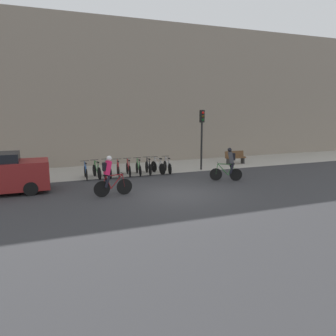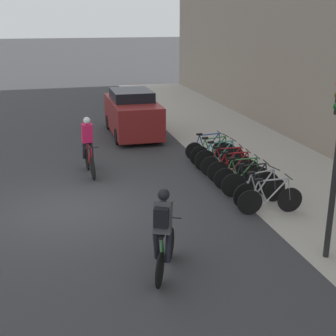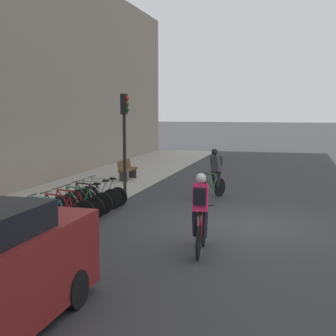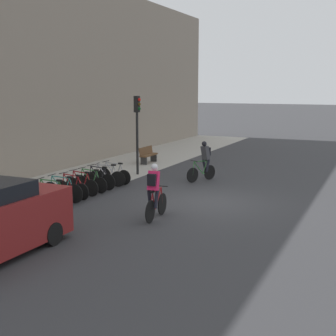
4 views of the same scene
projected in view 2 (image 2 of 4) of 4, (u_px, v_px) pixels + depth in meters
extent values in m
plane|color=#333335|center=(71.00, 210.00, 11.93)|extent=(200.00, 200.00, 0.00)
cube|color=#A39E93|center=(308.00, 187.00, 13.51)|extent=(44.00, 4.50, 0.01)
cylinder|color=black|center=(93.00, 168.00, 14.05)|extent=(0.72, 0.09, 0.72)
cylinder|color=black|center=(87.00, 159.00, 14.97)|extent=(0.72, 0.09, 0.72)
cylinder|color=maroon|center=(90.00, 156.00, 14.27)|extent=(0.56, 0.08, 0.62)
cylinder|color=maroon|center=(88.00, 153.00, 14.62)|extent=(0.26, 0.06, 0.58)
cylinder|color=maroon|center=(89.00, 146.00, 14.29)|extent=(0.76, 0.10, 0.07)
cylinder|color=maroon|center=(88.00, 161.00, 14.79)|extent=(0.41, 0.06, 0.05)
cylinder|color=maroon|center=(87.00, 152.00, 14.80)|extent=(0.22, 0.05, 0.56)
cylinder|color=maroon|center=(92.00, 159.00, 13.99)|extent=(0.12, 0.05, 0.59)
cylinder|color=black|center=(91.00, 148.00, 13.93)|extent=(0.06, 0.46, 0.03)
cube|color=black|center=(87.00, 143.00, 14.62)|extent=(0.21, 0.10, 0.06)
cube|color=#EA1E56|center=(87.00, 133.00, 14.43)|extent=(0.34, 0.34, 0.63)
sphere|color=silver|center=(87.00, 121.00, 14.23)|extent=(0.24, 0.24, 0.22)
cylinder|color=black|center=(84.00, 151.00, 14.62)|extent=(0.28, 0.13, 0.56)
cylinder|color=black|center=(91.00, 150.00, 14.68)|extent=(0.25, 0.13, 0.56)
cube|color=black|center=(86.00, 130.00, 14.54)|extent=(0.16, 0.27, 0.36)
cylinder|color=black|center=(171.00, 244.00, 9.46)|extent=(0.61, 0.31, 0.66)
cylinder|color=black|center=(160.00, 270.00, 8.47)|extent=(0.61, 0.31, 0.66)
cylinder|color=#2D6B33|center=(167.00, 239.00, 9.04)|extent=(0.54, 0.28, 0.62)
cylinder|color=#2D6B33|center=(163.00, 249.00, 8.68)|extent=(0.26, 0.15, 0.58)
cylinder|color=#2D6B33|center=(166.00, 228.00, 8.84)|extent=(0.73, 0.37, 0.07)
cylinder|color=#2D6B33|center=(162.00, 265.00, 8.67)|extent=(0.40, 0.21, 0.05)
cylinder|color=#2D6B33|center=(161.00, 254.00, 8.48)|extent=(0.21, 0.12, 0.56)
cylinder|color=#2D6B33|center=(170.00, 232.00, 9.33)|extent=(0.12, 0.08, 0.59)
cylinder|color=black|center=(170.00, 217.00, 9.19)|extent=(0.22, 0.43, 0.03)
cube|color=black|center=(162.00, 236.00, 8.47)|extent=(0.22, 0.16, 0.06)
cube|color=#3D3D42|center=(163.00, 217.00, 8.46)|extent=(0.43, 0.43, 0.63)
sphere|color=black|center=(164.00, 195.00, 8.41)|extent=(0.29, 0.29, 0.22)
cylinder|color=black|center=(168.00, 248.00, 8.57)|extent=(0.30, 0.22, 0.56)
cylinder|color=black|center=(157.00, 246.00, 8.61)|extent=(0.26, 0.20, 0.56)
cube|color=black|center=(161.00, 218.00, 8.31)|extent=(0.24, 0.29, 0.36)
cylinder|color=black|center=(221.00, 150.00, 16.19)|extent=(0.05, 0.63, 0.63)
cylinder|color=black|center=(194.00, 151.00, 15.99)|extent=(0.05, 0.63, 0.63)
cylinder|color=#1E478C|center=(212.00, 142.00, 16.03)|extent=(0.06, 0.53, 0.62)
cylinder|color=#1E478C|center=(202.00, 143.00, 15.96)|extent=(0.05, 0.25, 0.58)
cylinder|color=#1E478C|center=(209.00, 134.00, 15.92)|extent=(0.06, 0.71, 0.07)
cylinder|color=#1E478C|center=(200.00, 151.00, 16.03)|extent=(0.04, 0.38, 0.05)
cylinder|color=#1E478C|center=(197.00, 143.00, 15.92)|extent=(0.04, 0.20, 0.56)
cylinder|color=#1E478C|center=(220.00, 142.00, 16.09)|extent=(0.04, 0.11, 0.58)
cylinder|color=black|center=(219.00, 132.00, 15.98)|extent=(0.46, 0.04, 0.03)
cube|color=black|center=(199.00, 134.00, 15.84)|extent=(0.09, 0.20, 0.06)
cylinder|color=black|center=(227.00, 153.00, 15.70)|extent=(0.11, 0.68, 0.68)
cylinder|color=black|center=(200.00, 156.00, 15.36)|extent=(0.11, 0.68, 0.68)
cylinder|color=#2D6B33|center=(218.00, 146.00, 15.49)|extent=(0.10, 0.56, 0.62)
cylinder|color=#2D6B33|center=(208.00, 147.00, 15.37)|extent=(0.07, 0.26, 0.58)
cylinder|color=#2D6B33|center=(215.00, 138.00, 15.37)|extent=(0.12, 0.75, 0.07)
cylinder|color=#2D6B33|center=(205.00, 156.00, 15.43)|extent=(0.08, 0.41, 0.05)
cylinder|color=#2D6B33|center=(202.00, 148.00, 15.30)|extent=(0.06, 0.22, 0.56)
cylinder|color=#2D6B33|center=(226.00, 145.00, 15.59)|extent=(0.05, 0.12, 0.58)
cylinder|color=black|center=(226.00, 135.00, 15.48)|extent=(0.46, 0.08, 0.03)
cube|color=black|center=(205.00, 138.00, 15.23)|extent=(0.10, 0.21, 0.06)
cylinder|color=black|center=(234.00, 158.00, 15.11)|extent=(0.07, 0.71, 0.71)
cylinder|color=black|center=(205.00, 161.00, 14.82)|extent=(0.07, 0.71, 0.71)
cylinder|color=teal|center=(225.00, 150.00, 14.93)|extent=(0.07, 0.56, 0.62)
cylinder|color=teal|center=(214.00, 152.00, 14.82)|extent=(0.05, 0.26, 0.58)
cylinder|color=teal|center=(222.00, 142.00, 14.81)|extent=(0.08, 0.76, 0.07)
cylinder|color=teal|center=(211.00, 160.00, 14.88)|extent=(0.05, 0.41, 0.05)
cylinder|color=teal|center=(208.00, 152.00, 14.76)|extent=(0.04, 0.22, 0.56)
cylinder|color=teal|center=(234.00, 149.00, 15.01)|extent=(0.04, 0.12, 0.59)
cylinder|color=black|center=(233.00, 139.00, 14.90)|extent=(0.46, 0.05, 0.03)
cube|color=black|center=(211.00, 142.00, 14.69)|extent=(0.09, 0.20, 0.06)
cylinder|color=black|center=(243.00, 165.00, 14.48)|extent=(0.12, 0.63, 0.63)
cylinder|color=black|center=(210.00, 166.00, 14.38)|extent=(0.12, 0.63, 0.63)
cylinder|color=maroon|center=(232.00, 157.00, 14.36)|extent=(0.12, 0.56, 0.62)
cylinder|color=maroon|center=(220.00, 158.00, 14.32)|extent=(0.08, 0.26, 0.58)
cylinder|color=maroon|center=(229.00, 148.00, 14.26)|extent=(0.15, 0.75, 0.07)
cylinder|color=maroon|center=(217.00, 166.00, 14.40)|extent=(0.09, 0.41, 0.05)
cylinder|color=maroon|center=(213.00, 158.00, 14.30)|extent=(0.06, 0.22, 0.56)
cylinder|color=maroon|center=(242.00, 156.00, 14.38)|extent=(0.05, 0.12, 0.58)
cylinder|color=black|center=(241.00, 146.00, 14.28)|extent=(0.46, 0.09, 0.03)
cube|color=black|center=(217.00, 148.00, 14.21)|extent=(0.11, 0.21, 0.06)
cylinder|color=black|center=(249.00, 171.00, 13.94)|extent=(0.10, 0.66, 0.66)
cylinder|color=black|center=(218.00, 172.00, 13.80)|extent=(0.10, 0.66, 0.66)
cylinder|color=maroon|center=(239.00, 162.00, 13.80)|extent=(0.09, 0.53, 0.62)
cylinder|color=maroon|center=(228.00, 163.00, 13.76)|extent=(0.06, 0.25, 0.58)
cylinder|color=maroon|center=(236.00, 153.00, 13.70)|extent=(0.11, 0.71, 0.07)
cylinder|color=maroon|center=(224.00, 172.00, 13.83)|extent=(0.07, 0.38, 0.05)
cylinder|color=maroon|center=(221.00, 163.00, 13.73)|extent=(0.05, 0.20, 0.56)
cylinder|color=maroon|center=(249.00, 161.00, 13.84)|extent=(0.05, 0.12, 0.58)
cylinder|color=black|center=(248.00, 151.00, 13.73)|extent=(0.46, 0.07, 0.03)
cube|color=black|center=(225.00, 153.00, 13.64)|extent=(0.10, 0.21, 0.06)
cylinder|color=black|center=(258.00, 177.00, 13.39)|extent=(0.10, 0.65, 0.65)
cylinder|color=black|center=(225.00, 179.00, 13.24)|extent=(0.10, 0.65, 0.65)
cylinder|color=#2D6B33|center=(248.00, 168.00, 13.25)|extent=(0.09, 0.55, 0.62)
cylinder|color=#2D6B33|center=(235.00, 170.00, 13.20)|extent=(0.06, 0.26, 0.58)
cylinder|color=#2D6B33|center=(244.00, 159.00, 13.15)|extent=(0.11, 0.74, 0.07)
cylinder|color=#2D6B33|center=(232.00, 179.00, 13.28)|extent=(0.07, 0.40, 0.05)
cylinder|color=#2D6B33|center=(228.00, 170.00, 13.17)|extent=(0.05, 0.21, 0.56)
cylinder|color=#2D6B33|center=(258.00, 168.00, 13.30)|extent=(0.05, 0.12, 0.58)
cylinder|color=black|center=(257.00, 157.00, 13.19)|extent=(0.46, 0.07, 0.03)
cube|color=black|center=(232.00, 159.00, 13.09)|extent=(0.10, 0.21, 0.06)
cylinder|color=black|center=(267.00, 184.00, 12.83)|extent=(0.10, 0.68, 0.68)
cylinder|color=black|center=(233.00, 185.00, 12.69)|extent=(0.10, 0.68, 0.68)
cylinder|color=black|center=(256.00, 174.00, 12.70)|extent=(0.09, 0.53, 0.62)
cylinder|color=black|center=(244.00, 176.00, 12.65)|extent=(0.06, 0.25, 0.58)
cylinder|color=black|center=(253.00, 165.00, 12.59)|extent=(0.11, 0.72, 0.07)
cylinder|color=black|center=(240.00, 185.00, 12.72)|extent=(0.07, 0.39, 0.05)
cylinder|color=black|center=(237.00, 176.00, 12.62)|extent=(0.05, 0.21, 0.56)
cylinder|color=black|center=(267.00, 174.00, 12.74)|extent=(0.05, 0.12, 0.58)
cylinder|color=black|center=(266.00, 162.00, 12.63)|extent=(0.46, 0.07, 0.03)
cube|color=black|center=(240.00, 164.00, 12.53)|extent=(0.10, 0.21, 0.06)
cylinder|color=black|center=(275.00, 190.00, 12.41)|extent=(0.16, 0.65, 0.66)
cylinder|color=black|center=(244.00, 195.00, 12.01)|extent=(0.16, 0.65, 0.66)
cylinder|color=#99999E|center=(265.00, 181.00, 12.19)|extent=(0.15, 0.54, 0.62)
cylinder|color=#99999E|center=(254.00, 184.00, 12.04)|extent=(0.09, 0.26, 0.58)
cylinder|color=#99999E|center=(263.00, 172.00, 12.05)|extent=(0.18, 0.72, 0.07)
cylinder|color=#99999E|center=(250.00, 195.00, 12.09)|extent=(0.11, 0.39, 0.05)
cylinder|color=#99999E|center=(248.00, 185.00, 11.96)|extent=(0.07, 0.21, 0.56)
cylinder|color=#99999E|center=(274.00, 180.00, 12.30)|extent=(0.06, 0.12, 0.58)
cylinder|color=black|center=(274.00, 168.00, 12.18)|extent=(0.46, 0.12, 0.03)
cube|color=black|center=(251.00, 173.00, 11.90)|extent=(0.12, 0.21, 0.06)
cylinder|color=black|center=(290.00, 200.00, 11.74)|extent=(0.09, 0.65, 0.64)
cylinder|color=black|center=(250.00, 202.00, 11.58)|extent=(0.09, 0.65, 0.64)
cylinder|color=#99999E|center=(277.00, 190.00, 11.60)|extent=(0.09, 0.58, 0.62)
cylinder|color=#99999E|center=(262.00, 192.00, 11.54)|extent=(0.06, 0.27, 0.58)
cylinder|color=#99999E|center=(274.00, 180.00, 11.49)|extent=(0.11, 0.78, 0.07)
cylinder|color=#99999E|center=(258.00, 202.00, 11.61)|extent=(0.07, 0.42, 0.05)
cylinder|color=#99999E|center=(254.00, 192.00, 11.51)|extent=(0.05, 0.22, 0.56)
cylinder|color=#99999E|center=(289.00, 189.00, 11.64)|extent=(0.05, 0.12, 0.59)
cylinder|color=black|center=(289.00, 177.00, 11.53)|extent=(0.46, 0.07, 0.03)
cube|color=black|center=(259.00, 180.00, 11.42)|extent=(0.10, 0.21, 0.06)
cylinder|color=black|center=(336.00, 171.00, 9.06)|extent=(0.12, 0.12, 3.72)
cube|color=maroon|center=(132.00, 116.00, 19.24)|extent=(4.30, 1.78, 1.27)
cube|color=black|center=(131.00, 95.00, 19.08)|extent=(2.06, 1.57, 0.40)
cylinder|color=black|center=(118.00, 136.00, 17.98)|extent=(0.62, 0.20, 0.62)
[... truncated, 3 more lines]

